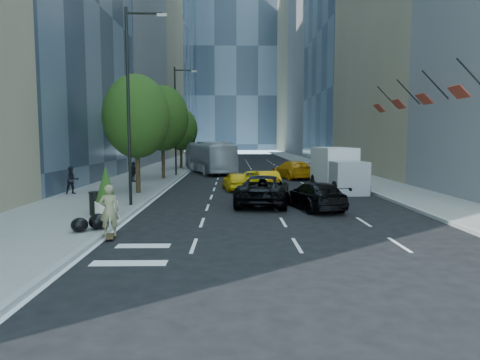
{
  "coord_description": "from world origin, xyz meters",
  "views": [
    {
      "loc": [
        -1.18,
        -18.17,
        3.62
      ],
      "look_at": [
        -0.82,
        2.44,
        1.6
      ],
      "focal_mm": 32.0,
      "sensor_mm": 36.0,
      "label": 1
    }
  ],
  "objects_px": {
    "city_bus": "(209,157)",
    "planter_shrub": "(106,194)",
    "black_sedan_mercedes": "(315,196)",
    "black_sedan_lincoln": "(263,190)",
    "skateboarder": "(109,214)",
    "box_truck": "(337,169)",
    "trash_can": "(97,204)"
  },
  "relations": [
    {
      "from": "city_bus",
      "to": "trash_can",
      "type": "xyz_separation_m",
      "value": [
        -3.69,
        -25.77,
        -0.98
      ]
    },
    {
      "from": "black_sedan_lincoln",
      "to": "planter_shrub",
      "type": "xyz_separation_m",
      "value": [
        -7.1,
        -4.94,
        0.44
      ]
    },
    {
      "from": "skateboarder",
      "to": "black_sedan_mercedes",
      "type": "relative_size",
      "value": 0.39
    },
    {
      "from": "box_truck",
      "to": "black_sedan_lincoln",
      "type": "bearing_deg",
      "value": -136.63
    },
    {
      "from": "box_truck",
      "to": "skateboarder",
      "type": "bearing_deg",
      "value": -134.24
    },
    {
      "from": "skateboarder",
      "to": "black_sedan_lincoln",
      "type": "xyz_separation_m",
      "value": [
        6.1,
        8.0,
        -0.12
      ]
    },
    {
      "from": "city_bus",
      "to": "trash_can",
      "type": "relative_size",
      "value": 11.66
    },
    {
      "from": "box_truck",
      "to": "trash_can",
      "type": "height_order",
      "value": "box_truck"
    },
    {
      "from": "box_truck",
      "to": "city_bus",
      "type": "bearing_deg",
      "value": 117.04
    },
    {
      "from": "trash_can",
      "to": "city_bus",
      "type": "bearing_deg",
      "value": 81.85
    },
    {
      "from": "black_sedan_lincoln",
      "to": "black_sedan_mercedes",
      "type": "relative_size",
      "value": 1.21
    },
    {
      "from": "black_sedan_lincoln",
      "to": "box_truck",
      "type": "height_order",
      "value": "box_truck"
    },
    {
      "from": "black_sedan_mercedes",
      "to": "planter_shrub",
      "type": "distance_m",
      "value": 10.21
    },
    {
      "from": "skateboarder",
      "to": "black_sedan_mercedes",
      "type": "height_order",
      "value": "skateboarder"
    },
    {
      "from": "black_sedan_lincoln",
      "to": "box_truck",
      "type": "bearing_deg",
      "value": -123.65
    },
    {
      "from": "planter_shrub",
      "to": "box_truck",
      "type": "bearing_deg",
      "value": 41.46
    },
    {
      "from": "skateboarder",
      "to": "black_sedan_lincoln",
      "type": "height_order",
      "value": "skateboarder"
    },
    {
      "from": "city_bus",
      "to": "planter_shrub",
      "type": "distance_m",
      "value": 27.04
    },
    {
      "from": "box_truck",
      "to": "trash_can",
      "type": "distance_m",
      "value": 16.85
    },
    {
      "from": "skateboarder",
      "to": "city_bus",
      "type": "xyz_separation_m",
      "value": [
        1.93,
        29.94,
        0.7
      ]
    },
    {
      "from": "black_sedan_lincoln",
      "to": "planter_shrub",
      "type": "distance_m",
      "value": 8.66
    },
    {
      "from": "city_bus",
      "to": "black_sedan_mercedes",
      "type": "bearing_deg",
      "value": -91.72
    },
    {
      "from": "black_sedan_lincoln",
      "to": "city_bus",
      "type": "relative_size",
      "value": 0.5
    },
    {
      "from": "planter_shrub",
      "to": "city_bus",
      "type": "bearing_deg",
      "value": 83.77
    },
    {
      "from": "black_sedan_lincoln",
      "to": "trash_can",
      "type": "bearing_deg",
      "value": 34.07
    },
    {
      "from": "trash_can",
      "to": "black_sedan_mercedes",
      "type": "bearing_deg",
      "value": 12.23
    },
    {
      "from": "black_sedan_lincoln",
      "to": "planter_shrub",
      "type": "bearing_deg",
      "value": 42.9
    },
    {
      "from": "city_bus",
      "to": "box_truck",
      "type": "height_order",
      "value": "city_bus"
    },
    {
      "from": "box_truck",
      "to": "planter_shrub",
      "type": "height_order",
      "value": "box_truck"
    },
    {
      "from": "trash_can",
      "to": "black_sedan_lincoln",
      "type": "bearing_deg",
      "value": 26.0
    },
    {
      "from": "skateboarder",
      "to": "black_sedan_lincoln",
      "type": "relative_size",
      "value": 0.32
    },
    {
      "from": "black_sedan_mercedes",
      "to": "planter_shrub",
      "type": "height_order",
      "value": "planter_shrub"
    }
  ]
}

